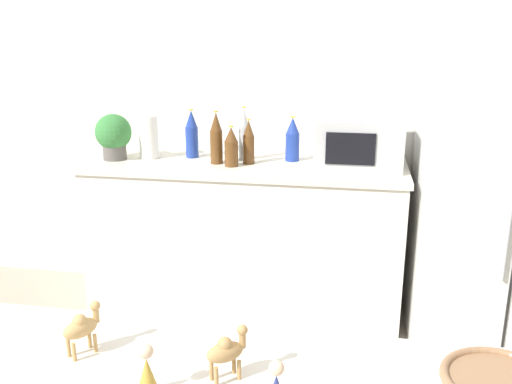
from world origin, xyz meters
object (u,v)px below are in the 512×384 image
at_px(camel_figurine_second, 82,327).
at_px(wise_man_figurine_purple, 147,373).
at_px(back_bottle_3, 231,147).
at_px(camel_figurine, 227,350).
at_px(paper_towel_roll, 149,137).
at_px(back_bottle_4, 244,134).
at_px(back_bottle_1, 292,140).
at_px(refrigerator, 506,181).
at_px(back_bottle_0, 249,142).
at_px(back_bottle_2, 216,138).
at_px(potted_plant, 114,135).
at_px(back_bottle_5, 192,134).
at_px(microwave, 359,142).

relative_size(camel_figurine_second, wise_man_figurine_purple, 1.03).
xyz_separation_m(back_bottle_3, camel_figurine, (0.42, -1.97, -0.04)).
bearing_deg(back_bottle_3, paper_towel_roll, 168.33).
bearing_deg(back_bottle_4, back_bottle_1, 3.57).
relative_size(paper_towel_roll, back_bottle_1, 0.98).
xyz_separation_m(refrigerator, paper_towel_roll, (-2.03, 0.07, 0.16)).
distance_m(back_bottle_0, back_bottle_4, 0.11).
distance_m(paper_towel_roll, back_bottle_4, 0.57).
xyz_separation_m(back_bottle_0, back_bottle_4, (-0.05, 0.10, 0.03)).
bearing_deg(back_bottle_0, wise_man_figurine_purple, -85.47).
bearing_deg(back_bottle_3, back_bottle_1, 30.48).
xyz_separation_m(back_bottle_1, wise_man_figurine_purple, (-0.07, -2.25, -0.08)).
bearing_deg(back_bottle_2, potted_plant, -179.54).
bearing_deg(back_bottle_5, back_bottle_2, -34.85).
bearing_deg(microwave, back_bottle_3, -170.94).
relative_size(back_bottle_4, camel_figurine_second, 2.43).
bearing_deg(camel_figurine_second, microwave, 71.85).
bearing_deg(potted_plant, back_bottle_3, -3.68).
bearing_deg(back_bottle_3, refrigerator, 1.39).
bearing_deg(potted_plant, wise_man_figurine_purple, -65.05).
bearing_deg(camel_figurine, camel_figurine_second, 173.55).
bearing_deg(camel_figurine, microwave, 82.01).
bearing_deg(back_bottle_1, camel_figurine, -87.63).
bearing_deg(microwave, back_bottle_0, -176.90).
bearing_deg(potted_plant, back_bottle_0, 2.32).
distance_m(back_bottle_1, wise_man_figurine_purple, 2.25).
bearing_deg(camel_figurine_second, back_bottle_5, 98.68).
xyz_separation_m(back_bottle_5, camel_figurine_second, (0.32, -2.11, -0.07)).
height_order(potted_plant, back_bottle_0, potted_plant).
xyz_separation_m(paper_towel_roll, back_bottle_4, (0.57, 0.07, 0.02)).
bearing_deg(back_bottle_3, potted_plant, 176.32).
relative_size(back_bottle_2, back_bottle_4, 0.97).
bearing_deg(microwave, potted_plant, -177.34).
height_order(potted_plant, camel_figurine, potted_plant).
relative_size(potted_plant, back_bottle_3, 1.17).
distance_m(potted_plant, back_bottle_5, 0.46).
height_order(microwave, back_bottle_3, microwave).
xyz_separation_m(refrigerator, back_bottle_3, (-1.50, -0.04, 0.14)).
relative_size(microwave, wise_man_figurine_purple, 3.81).
bearing_deg(back_bottle_1, back_bottle_0, -154.89).
distance_m(potted_plant, back_bottle_2, 0.63).
height_order(microwave, back_bottle_1, microwave).
relative_size(refrigerator, back_bottle_1, 6.86).
bearing_deg(camel_figurine_second, back_bottle_0, 88.69).
relative_size(refrigerator, back_bottle_3, 7.80).
bearing_deg(refrigerator, potted_plant, 179.73).
height_order(back_bottle_0, back_bottle_3, back_bottle_0).
bearing_deg(paper_towel_roll, back_bottle_1, 5.54).
relative_size(paper_towel_roll, back_bottle_2, 0.84).
bearing_deg(microwave, back_bottle_1, 168.29).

